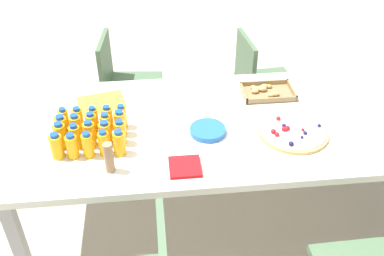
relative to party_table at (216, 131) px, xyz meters
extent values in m
plane|color=#B2A899|center=(0.00, 0.00, -0.67)|extent=(12.00, 12.00, 0.00)
cube|color=silver|center=(0.00, 0.00, 0.04)|extent=(2.23, 1.00, 0.04)
cube|color=#99999E|center=(-1.04, -0.42, -0.33)|extent=(0.06, 0.06, 0.68)
cube|color=#99999E|center=(-1.04, 0.42, -0.33)|extent=(0.06, 0.06, 0.68)
cube|color=#99999E|center=(1.04, 0.42, -0.33)|extent=(0.06, 0.06, 0.68)
cube|color=#4C6B4C|center=(0.52, 0.82, -0.22)|extent=(0.44, 0.44, 0.04)
cube|color=#4C6B4C|center=(0.33, 0.80, -0.03)|extent=(0.07, 0.38, 0.38)
cylinder|color=silver|center=(0.66, 0.99, -0.46)|extent=(0.02, 0.02, 0.41)
cylinder|color=silver|center=(0.69, 0.67, -0.46)|extent=(0.02, 0.02, 0.41)
cylinder|color=silver|center=(0.34, 0.96, -0.46)|extent=(0.02, 0.02, 0.41)
cylinder|color=silver|center=(0.37, 0.64, -0.46)|extent=(0.02, 0.02, 0.41)
cube|color=#4C6B4C|center=(-0.47, 0.88, -0.22)|extent=(0.44, 0.44, 0.04)
cube|color=#4C6B4C|center=(-0.65, 0.90, -0.03)|extent=(0.07, 0.38, 0.38)
cylinder|color=silver|center=(-0.29, 1.03, -0.46)|extent=(0.02, 0.02, 0.41)
cylinder|color=silver|center=(-0.32, 0.71, -0.46)|extent=(0.02, 0.02, 0.41)
cylinder|color=silver|center=(-0.61, 1.06, -0.46)|extent=(0.02, 0.02, 0.41)
cylinder|color=silver|center=(-0.64, 0.74, -0.46)|extent=(0.02, 0.02, 0.41)
cylinder|color=#FAAC14|center=(-0.81, -0.20, 0.12)|extent=(0.06, 0.06, 0.12)
cylinder|color=blue|center=(-0.81, -0.20, 0.19)|extent=(0.04, 0.04, 0.02)
cylinder|color=#F9AC14|center=(-0.73, -0.21, 0.11)|extent=(0.06, 0.06, 0.12)
cylinder|color=blue|center=(-0.73, -0.21, 0.18)|extent=(0.04, 0.04, 0.02)
cylinder|color=#F9AC14|center=(-0.66, -0.21, 0.12)|extent=(0.06, 0.06, 0.12)
cylinder|color=blue|center=(-0.66, -0.21, 0.19)|extent=(0.04, 0.04, 0.02)
cylinder|color=#FAAD14|center=(-0.58, -0.21, 0.12)|extent=(0.05, 0.05, 0.12)
cylinder|color=blue|center=(-0.58, -0.21, 0.19)|extent=(0.03, 0.03, 0.02)
cylinder|color=#F9AD14|center=(-0.51, -0.21, 0.12)|extent=(0.06, 0.06, 0.12)
cylinder|color=blue|center=(-0.51, -0.21, 0.19)|extent=(0.04, 0.04, 0.02)
cylinder|color=#FAAD14|center=(-0.80, -0.13, 0.12)|extent=(0.06, 0.06, 0.13)
cylinder|color=blue|center=(-0.80, -0.13, 0.19)|extent=(0.04, 0.04, 0.02)
cylinder|color=#F9AD14|center=(-0.73, -0.13, 0.12)|extent=(0.05, 0.05, 0.12)
cylinder|color=blue|center=(-0.73, -0.13, 0.18)|extent=(0.04, 0.04, 0.02)
cylinder|color=#F9AC14|center=(-0.66, -0.13, 0.12)|extent=(0.06, 0.06, 0.13)
cylinder|color=blue|center=(-0.66, -0.13, 0.19)|extent=(0.04, 0.04, 0.02)
cylinder|color=#F9AE14|center=(-0.58, -0.13, 0.12)|extent=(0.06, 0.06, 0.12)
cylinder|color=blue|center=(-0.58, -0.13, 0.19)|extent=(0.04, 0.04, 0.02)
cylinder|color=#F9AD14|center=(-0.51, -0.13, 0.12)|extent=(0.06, 0.06, 0.12)
cylinder|color=blue|center=(-0.51, -0.13, 0.19)|extent=(0.04, 0.04, 0.02)
cylinder|color=#FAAC14|center=(-0.80, -0.05, 0.12)|extent=(0.06, 0.06, 0.12)
cylinder|color=blue|center=(-0.80, -0.05, 0.18)|extent=(0.04, 0.04, 0.02)
cylinder|color=#FAAC14|center=(-0.73, -0.06, 0.12)|extent=(0.06, 0.06, 0.13)
cylinder|color=blue|center=(-0.73, -0.06, 0.19)|extent=(0.04, 0.04, 0.02)
cylinder|color=#F9AC14|center=(-0.65, -0.05, 0.12)|extent=(0.06, 0.06, 0.13)
cylinder|color=blue|center=(-0.65, -0.05, 0.19)|extent=(0.04, 0.04, 0.02)
cylinder|color=#F9AE14|center=(-0.58, -0.06, 0.12)|extent=(0.05, 0.05, 0.12)
cylinder|color=blue|center=(-0.58, -0.06, 0.18)|extent=(0.04, 0.04, 0.02)
cylinder|color=#F9AE14|center=(-0.51, -0.05, 0.12)|extent=(0.06, 0.06, 0.13)
cylinder|color=blue|center=(-0.51, -0.05, 0.19)|extent=(0.04, 0.04, 0.02)
cylinder|color=#FAAC14|center=(-0.80, 0.01, 0.12)|extent=(0.05, 0.05, 0.12)
cylinder|color=blue|center=(-0.80, 0.01, 0.18)|extent=(0.03, 0.03, 0.02)
cylinder|color=#F9AE14|center=(-0.73, 0.02, 0.12)|extent=(0.05, 0.05, 0.12)
cylinder|color=blue|center=(-0.73, 0.02, 0.18)|extent=(0.04, 0.04, 0.02)
cylinder|color=#F9AC14|center=(-0.65, 0.02, 0.11)|extent=(0.05, 0.05, 0.12)
cylinder|color=blue|center=(-0.65, 0.02, 0.18)|extent=(0.03, 0.03, 0.02)
cylinder|color=#F9AC14|center=(-0.58, 0.02, 0.11)|extent=(0.06, 0.06, 0.12)
cylinder|color=blue|center=(-0.58, 0.02, 0.18)|extent=(0.04, 0.04, 0.02)
cylinder|color=#FAAD14|center=(-0.50, 0.01, 0.12)|extent=(0.05, 0.05, 0.12)
cylinder|color=blue|center=(-0.50, 0.01, 0.18)|extent=(0.03, 0.03, 0.02)
cylinder|color=tan|center=(0.38, -0.14, 0.07)|extent=(0.36, 0.36, 0.02)
cylinder|color=white|center=(0.38, -0.14, 0.08)|extent=(0.33, 0.33, 0.01)
sphere|color=#1E1947|center=(0.43, -0.18, 0.09)|extent=(0.02, 0.02, 0.02)
sphere|color=red|center=(0.34, -0.14, 0.09)|extent=(0.03, 0.03, 0.03)
sphere|color=#1E1947|center=(0.40, -0.22, 0.09)|extent=(0.02, 0.02, 0.02)
sphere|color=#1E1947|center=(0.52, -0.13, 0.09)|extent=(0.02, 0.02, 0.02)
sphere|color=#1E1947|center=(0.33, -0.27, 0.09)|extent=(0.03, 0.03, 0.03)
sphere|color=red|center=(0.35, -0.14, 0.09)|extent=(0.03, 0.03, 0.03)
sphere|color=#1E1947|center=(0.34, -0.11, 0.09)|extent=(0.02, 0.02, 0.02)
sphere|color=red|center=(0.27, -0.16, 0.09)|extent=(0.03, 0.03, 0.03)
sphere|color=red|center=(0.43, -0.16, 0.09)|extent=(0.02, 0.02, 0.02)
sphere|color=red|center=(0.28, -0.18, 0.09)|extent=(0.02, 0.02, 0.02)
sphere|color=red|center=(0.33, -0.04, 0.09)|extent=(0.02, 0.02, 0.02)
sphere|color=red|center=(0.33, -0.14, 0.09)|extent=(0.03, 0.03, 0.03)
cube|color=olive|center=(0.35, 0.25, 0.06)|extent=(0.30, 0.21, 0.01)
cube|color=olive|center=(0.35, 0.16, 0.07)|extent=(0.30, 0.01, 0.03)
cube|color=olive|center=(0.35, 0.35, 0.07)|extent=(0.30, 0.01, 0.03)
cube|color=olive|center=(0.20, 0.25, 0.07)|extent=(0.01, 0.21, 0.03)
cube|color=olive|center=(0.49, 0.25, 0.07)|extent=(0.01, 0.21, 0.03)
ellipsoid|color=tan|center=(0.38, 0.22, 0.08)|extent=(0.05, 0.03, 0.03)
ellipsoid|color=tan|center=(0.32, 0.28, 0.08)|extent=(0.05, 0.04, 0.03)
ellipsoid|color=tan|center=(0.27, 0.31, 0.07)|extent=(0.04, 0.03, 0.02)
ellipsoid|color=tan|center=(0.37, 0.31, 0.07)|extent=(0.04, 0.03, 0.02)
ellipsoid|color=tan|center=(0.28, 0.28, 0.08)|extent=(0.04, 0.03, 0.03)
ellipsoid|color=tan|center=(0.36, 0.21, 0.08)|extent=(0.04, 0.03, 0.02)
ellipsoid|color=tan|center=(0.27, 0.26, 0.08)|extent=(0.04, 0.03, 0.03)
ellipsoid|color=tan|center=(0.34, 0.31, 0.08)|extent=(0.05, 0.03, 0.03)
ellipsoid|color=tan|center=(0.31, 0.30, 0.07)|extent=(0.04, 0.03, 0.02)
cylinder|color=blue|center=(-0.06, -0.09, 0.06)|extent=(0.19, 0.19, 0.00)
cylinder|color=blue|center=(-0.06, -0.09, 0.06)|extent=(0.19, 0.19, 0.00)
cylinder|color=blue|center=(-0.06, -0.09, 0.07)|extent=(0.19, 0.19, 0.00)
cylinder|color=blue|center=(-0.06, -0.09, 0.07)|extent=(0.19, 0.19, 0.00)
cylinder|color=blue|center=(-0.06, -0.09, 0.08)|extent=(0.19, 0.19, 0.00)
cylinder|color=blue|center=(-0.06, -0.09, 0.08)|extent=(0.19, 0.19, 0.00)
cube|color=red|center=(-0.20, -0.35, 0.06)|extent=(0.15, 0.15, 0.02)
cylinder|color=#9E7A56|center=(-0.55, -0.33, 0.13)|extent=(0.04, 0.04, 0.16)
cube|color=yellow|center=(-0.63, 0.26, 0.06)|extent=(0.30, 0.25, 0.01)
camera|label=1|loc=(-0.34, -1.91, 1.43)|focal=41.12mm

